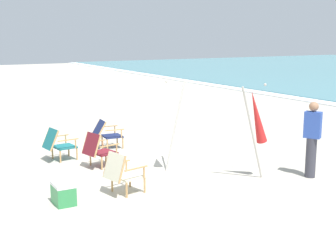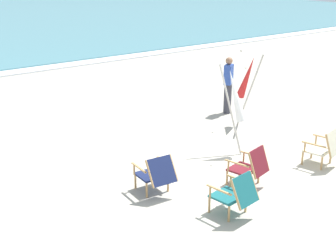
# 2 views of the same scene
# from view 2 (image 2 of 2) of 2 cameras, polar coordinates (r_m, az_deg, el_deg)

# --- Properties ---
(ground_plane) EXTENTS (80.00, 80.00, 0.00)m
(ground_plane) POSITION_cam_2_polar(r_m,az_deg,el_deg) (9.53, 6.72, -6.46)
(ground_plane) COLOR #B7AF9E
(surf_band) EXTENTS (80.00, 1.10, 0.06)m
(surf_band) POSITION_cam_2_polar(r_m,az_deg,el_deg) (19.63, -18.63, 6.24)
(surf_band) COLOR white
(surf_band) RESTS_ON ground
(beach_chair_back_right) EXTENTS (0.64, 0.82, 0.77)m
(beach_chair_back_right) POSITION_cam_2_polar(r_m,az_deg,el_deg) (8.74, -1.46, -5.75)
(beach_chair_back_right) COLOR #19234C
(beach_chair_back_right) RESTS_ON ground
(beach_chair_front_right) EXTENTS (0.71, 0.79, 0.82)m
(beach_chair_front_right) POSITION_cam_2_polar(r_m,az_deg,el_deg) (9.15, 10.00, -4.80)
(beach_chair_front_right) COLOR maroon
(beach_chair_front_right) RESTS_ON ground
(beach_chair_mid_center) EXTENTS (0.70, 0.77, 0.82)m
(beach_chair_mid_center) POSITION_cam_2_polar(r_m,az_deg,el_deg) (10.45, 18.54, -2.43)
(beach_chair_mid_center) COLOR beige
(beach_chair_mid_center) RESTS_ON ground
(beach_chair_back_left) EXTENTS (0.66, 0.79, 0.80)m
(beach_chair_back_left) POSITION_cam_2_polar(r_m,az_deg,el_deg) (8.08, 8.24, -8.11)
(beach_chair_back_left) COLOR #196066
(beach_chair_back_left) RESTS_ON ground
(umbrella_furled_red) EXTENTS (0.30, 0.77, 2.03)m
(umbrella_furled_red) POSITION_cam_2_polar(r_m,az_deg,el_deg) (12.25, 9.62, 5.80)
(umbrella_furled_red) COLOR #B7B2A8
(umbrella_furled_red) RESTS_ON ground
(umbrella_furled_white) EXTENTS (0.38, 0.72, 2.04)m
(umbrella_furled_white) POSITION_cam_2_polar(r_m,az_deg,el_deg) (10.42, 8.22, 3.57)
(umbrella_furled_white) COLOR #B7B2A8
(umbrella_furled_white) RESTS_ON ground
(person_near_chairs) EXTENTS (0.39, 0.35, 1.63)m
(person_near_chairs) POSITION_cam_2_polar(r_m,az_deg,el_deg) (13.45, 7.34, 5.00)
(person_near_chairs) COLOR #383842
(person_near_chairs) RESTS_ON ground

